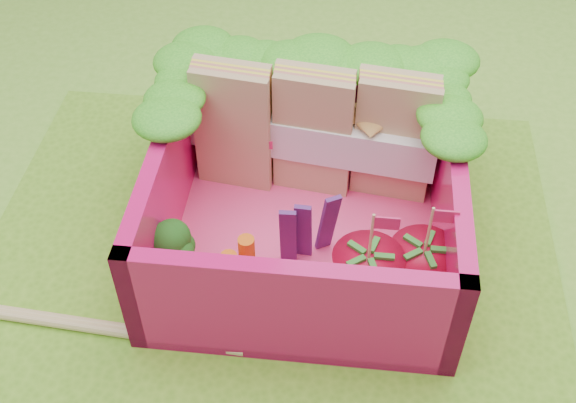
{
  "coord_description": "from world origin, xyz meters",
  "views": [
    {
      "loc": [
        0.31,
        -1.92,
        2.53
      ],
      "look_at": [
        0.08,
        0.3,
        0.28
      ],
      "focal_mm": 45.0,
      "sensor_mm": 36.0,
      "label": 1
    }
  ],
  "objects_px": {
    "broccoli": "(176,245)",
    "chopsticks": "(20,315)",
    "sandwich_stack": "(314,132)",
    "strawberry_right": "(421,272)",
    "bento_box": "(306,199)",
    "strawberry_left": "(366,279)"
  },
  "relations": [
    {
      "from": "bento_box",
      "to": "broccoli",
      "type": "bearing_deg",
      "value": -150.82
    },
    {
      "from": "bento_box",
      "to": "strawberry_left",
      "type": "relative_size",
      "value": 2.45
    },
    {
      "from": "broccoli",
      "to": "strawberry_left",
      "type": "bearing_deg",
      "value": -5.06
    },
    {
      "from": "sandwich_stack",
      "to": "broccoli",
      "type": "relative_size",
      "value": 3.8
    },
    {
      "from": "strawberry_right",
      "to": "chopsticks",
      "type": "height_order",
      "value": "strawberry_right"
    },
    {
      "from": "sandwich_stack",
      "to": "strawberry_right",
      "type": "xyz_separation_m",
      "value": [
        0.49,
        -0.65,
        -0.16
      ]
    },
    {
      "from": "broccoli",
      "to": "chopsticks",
      "type": "xyz_separation_m",
      "value": [
        -0.63,
        -0.27,
        -0.21
      ]
    },
    {
      "from": "bento_box",
      "to": "strawberry_right",
      "type": "xyz_separation_m",
      "value": [
        0.5,
        -0.29,
        -0.08
      ]
    },
    {
      "from": "sandwich_stack",
      "to": "strawberry_right",
      "type": "distance_m",
      "value": 0.83
    },
    {
      "from": "strawberry_right",
      "to": "broccoli",
      "type": "bearing_deg",
      "value": 179.69
    },
    {
      "from": "bento_box",
      "to": "strawberry_right",
      "type": "bearing_deg",
      "value": -30.48
    },
    {
      "from": "sandwich_stack",
      "to": "strawberry_left",
      "type": "xyz_separation_m",
      "value": [
        0.27,
        -0.71,
        -0.16
      ]
    },
    {
      "from": "bento_box",
      "to": "chopsticks",
      "type": "bearing_deg",
      "value": -154.01
    },
    {
      "from": "broccoli",
      "to": "bento_box",
      "type": "bearing_deg",
      "value": 29.18
    },
    {
      "from": "broccoli",
      "to": "strawberry_left",
      "type": "distance_m",
      "value": 0.8
    },
    {
      "from": "strawberry_left",
      "to": "chopsticks",
      "type": "distance_m",
      "value": 1.45
    },
    {
      "from": "strawberry_left",
      "to": "broccoli",
      "type": "bearing_deg",
      "value": 174.94
    },
    {
      "from": "sandwich_stack",
      "to": "chopsticks",
      "type": "relative_size",
      "value": 0.57
    },
    {
      "from": "sandwich_stack",
      "to": "chopsticks",
      "type": "xyz_separation_m",
      "value": [
        -1.15,
        -0.91,
        -0.34
      ]
    },
    {
      "from": "strawberry_right",
      "to": "chopsticks",
      "type": "distance_m",
      "value": 1.68
    },
    {
      "from": "sandwich_stack",
      "to": "broccoli",
      "type": "height_order",
      "value": "sandwich_stack"
    },
    {
      "from": "sandwich_stack",
      "to": "strawberry_right",
      "type": "bearing_deg",
      "value": -52.58
    }
  ]
}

